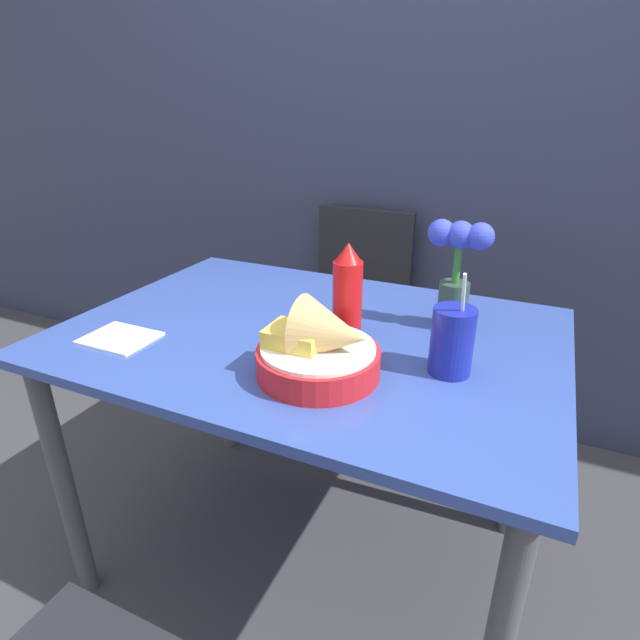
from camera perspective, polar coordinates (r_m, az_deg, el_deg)
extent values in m
plane|color=#38383D|center=(1.70, -1.02, -25.33)|extent=(12.00, 12.00, 0.00)
cube|color=#2D334C|center=(2.04, 11.77, 23.81)|extent=(7.00, 0.06, 2.60)
cube|color=#334C9E|center=(1.23, -1.27, -1.69)|extent=(1.19, 0.84, 0.02)
cylinder|color=#4C4C51|center=(1.51, -27.20, -16.49)|extent=(0.05, 0.05, 0.74)
cylinder|color=#4C4C51|center=(1.93, -10.90, -4.94)|extent=(0.05, 0.05, 0.74)
cylinder|color=#4C4C51|center=(1.64, 22.32, -12.15)|extent=(0.05, 0.05, 0.74)
cylinder|color=black|center=(2.04, -3.75, -7.91)|extent=(0.03, 0.03, 0.43)
cylinder|color=black|center=(1.92, 5.95, -10.23)|extent=(0.03, 0.03, 0.43)
cylinder|color=black|center=(2.32, 0.44, -3.69)|extent=(0.03, 0.03, 0.43)
cylinder|color=black|center=(2.21, 9.01, -5.42)|extent=(0.03, 0.03, 0.43)
cube|color=black|center=(2.01, 3.04, -1.15)|extent=(0.40, 0.40, 0.02)
cube|color=black|center=(2.09, 5.07, 6.56)|extent=(0.40, 0.03, 0.44)
cylinder|color=red|center=(1.02, -0.21, -4.81)|extent=(0.25, 0.25, 0.06)
cylinder|color=white|center=(1.01, -0.21, -3.18)|extent=(0.23, 0.23, 0.01)
cone|color=tan|center=(0.98, 1.47, -1.55)|extent=(0.14, 0.14, 0.14)
cube|color=#E5C14C|center=(1.00, -2.81, -2.08)|extent=(0.11, 0.09, 0.04)
cylinder|color=red|center=(1.17, 3.14, 2.36)|extent=(0.07, 0.07, 0.18)
cone|color=red|center=(1.13, 3.27, 7.74)|extent=(0.06, 0.06, 0.04)
cylinder|color=#192399|center=(1.04, 14.85, -2.36)|extent=(0.09, 0.09, 0.14)
cylinder|color=black|center=(1.05, 14.79, -2.92)|extent=(0.08, 0.08, 0.12)
cylinder|color=white|center=(1.02, 15.95, 0.74)|extent=(0.01, 0.07, 0.18)
cylinder|color=#2D4738|center=(1.26, 14.90, 1.65)|extent=(0.07, 0.07, 0.12)
cylinder|color=#33722D|center=(1.23, 15.44, 6.45)|extent=(0.02, 0.02, 0.10)
sphere|color=blue|center=(1.21, 15.77, 9.38)|extent=(0.06, 0.06, 0.06)
sphere|color=blue|center=(1.22, 13.70, 9.68)|extent=(0.06, 0.06, 0.06)
sphere|color=blue|center=(1.21, 17.86, 9.07)|extent=(0.06, 0.06, 0.06)
cube|color=white|center=(1.27, -21.90, -1.93)|extent=(0.16, 0.13, 0.01)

